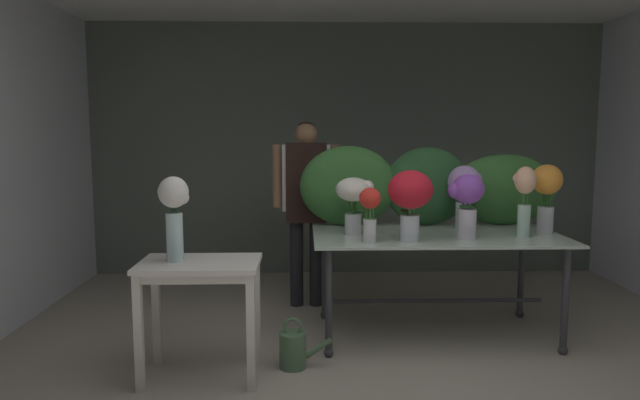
% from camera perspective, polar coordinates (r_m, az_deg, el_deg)
% --- Properties ---
extents(ground_plane, '(8.04, 8.04, 0.00)m').
position_cam_1_polar(ground_plane, '(4.75, 4.13, -12.36)').
color(ground_plane, '#9E9384').
extents(wall_back, '(5.61, 0.12, 2.70)m').
position_cam_1_polar(wall_back, '(6.31, 2.60, 4.96)').
color(wall_back, slate).
rests_on(wall_back, ground).
extents(display_table_glass, '(1.85, 1.02, 0.80)m').
position_cam_1_polar(display_table_glass, '(4.45, 11.38, -4.68)').
color(display_table_glass, silver).
rests_on(display_table_glass, ground).
extents(side_table_white, '(0.75, 0.49, 0.75)m').
position_cam_1_polar(side_table_white, '(3.72, -11.83, -7.66)').
color(side_table_white, silver).
rests_on(side_table_white, ground).
extents(florist, '(0.59, 0.24, 1.64)m').
position_cam_1_polar(florist, '(5.06, -1.38, 0.67)').
color(florist, '#232328').
rests_on(florist, ground).
extents(foliage_backdrop, '(2.11, 0.30, 0.65)m').
position_cam_1_polar(foliage_backdrop, '(4.75, 9.93, 1.26)').
color(foliage_backdrop, '#387033').
rests_on(foliage_backdrop, display_table_glass).
extents(vase_sunset_stock, '(0.24, 0.23, 0.52)m').
position_cam_1_polar(vase_sunset_stock, '(4.65, 21.60, 0.90)').
color(vase_sunset_stock, silver).
rests_on(vase_sunset_stock, display_table_glass).
extents(vase_violet_peonies, '(0.26, 0.23, 0.47)m').
position_cam_1_polar(vase_violet_peonies, '(4.22, 14.38, 0.04)').
color(vase_violet_peonies, silver).
rests_on(vase_violet_peonies, display_table_glass).
extents(vase_peach_carnations, '(0.16, 0.16, 0.51)m').
position_cam_1_polar(vase_peach_carnations, '(4.42, 19.63, 0.49)').
color(vase_peach_carnations, silver).
rests_on(vase_peach_carnations, display_table_glass).
extents(vase_crimson_ranunculus, '(0.31, 0.31, 0.50)m').
position_cam_1_polar(vase_crimson_ranunculus, '(4.05, 8.98, 0.44)').
color(vase_crimson_ranunculus, silver).
rests_on(vase_crimson_ranunculus, display_table_glass).
extents(vase_lilac_snapdragons, '(0.26, 0.25, 0.50)m').
position_cam_1_polar(vase_lilac_snapdragons, '(4.60, 14.15, 1.07)').
color(vase_lilac_snapdragons, silver).
rests_on(vase_lilac_snapdragons, display_table_glass).
extents(vase_ivory_freesia, '(0.28, 0.26, 0.43)m').
position_cam_1_polar(vase_ivory_freesia, '(4.26, 3.37, 0.35)').
color(vase_ivory_freesia, silver).
rests_on(vase_ivory_freesia, display_table_glass).
extents(vase_scarlet_hydrangea, '(0.15, 0.15, 0.38)m').
position_cam_1_polar(vase_scarlet_hydrangea, '(3.97, 4.96, -0.99)').
color(vase_scarlet_hydrangea, silver).
rests_on(vase_scarlet_hydrangea, display_table_glass).
extents(vase_white_roses_tall, '(0.19, 0.19, 0.53)m').
position_cam_1_polar(vase_white_roses_tall, '(3.67, -14.28, -1.04)').
color(vase_white_roses_tall, silver).
rests_on(vase_white_roses_tall, side_table_white).
extents(watering_can, '(0.35, 0.18, 0.34)m').
position_cam_1_polar(watering_can, '(3.94, -2.64, -14.57)').
color(watering_can, '#4C704C').
rests_on(watering_can, ground).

